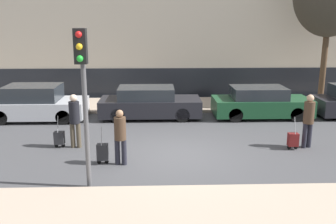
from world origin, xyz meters
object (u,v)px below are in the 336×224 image
Objects in this scene: parked_car_2 at (261,103)px; pedestrian_left at (75,118)px; parked_car_0 at (37,104)px; pedestrian_center at (120,134)px; trolley_left at (59,138)px; trolley_center at (102,152)px; pedestrian_right at (309,118)px; parked_car_1 at (149,103)px; traffic_light at (83,78)px; trolley_right at (293,140)px.

pedestrian_left is at bearing -152.30° from parked_car_2.
parked_car_0 reaches higher than parked_car_2.
pedestrian_left reaches higher than pedestrian_center.
trolley_center reaches higher than trolley_left.
trolley_center is 0.64× the size of pedestrian_right.
pedestrian_right is (0.44, -4.05, 0.39)m from parked_car_2.
pedestrian_center is at bearing -97.89° from parked_car_1.
traffic_light is (-0.13, -1.70, 2.44)m from trolley_center.
pedestrian_right is at bearing -21.78° from parked_car_0.
parked_car_2 is at bearing 88.85° from trolley_right.
pedestrian_right reaches higher than trolley_center.
parked_car_1 is 4.57m from pedestrian_left.
parked_car_1 is 4.83m from parked_car_2.
parked_car_0 is 0.94× the size of parked_car_1.
pedestrian_right is at bearing -2.07° from trolley_left.
pedestrian_right is (10.04, -4.01, 0.34)m from parked_car_0.
trolley_center is 0.29× the size of traffic_light.
traffic_light is at bearing -94.21° from trolley_center.
trolley_left is 0.60× the size of pedestrian_right.
trolley_left is 7.68m from trolley_right.
pedestrian_center is (4.02, -5.32, 0.25)m from parked_car_0.
traffic_light is (-6.69, -2.93, 1.78)m from pedestrian_right.
trolley_right is (-0.08, -4.22, -0.30)m from parked_car_2.
parked_car_1 is (4.78, 0.14, -0.05)m from parked_car_0.
traffic_light is at bearing -131.86° from parked_car_2.
trolley_left is 4.33m from traffic_light.
parked_car_1 is 4.85m from trolley_left.
trolley_right is (7.12, -0.44, -0.69)m from pedestrian_left.
traffic_light reaches higher than pedestrian_left.
pedestrian_center is (1.62, -1.58, -0.10)m from pedestrian_left.
parked_car_2 is at bearing 0.23° from parked_car_0.
trolley_center is at bearing -170.15° from trolley_right.
trolley_right is at bearing 9.85° from trolley_center.
trolley_left is at bearing -179.93° from pedestrian_left.
trolley_left is 2.23m from trolley_center.
parked_car_0 reaches higher than trolley_left.
parked_car_2 reaches higher than trolley_center.
parked_car_1 is at bearing 76.40° from trolley_center.
pedestrian_center is (-5.58, -5.36, 0.30)m from parked_car_2.
parked_car_2 is (4.82, -0.10, -0.00)m from parked_car_1.
parked_car_0 is 9.60m from parked_car_2.
parked_car_0 is 4.78m from parked_car_1.
pedestrian_left is (-2.38, -3.88, 0.39)m from parked_car_1.
traffic_light is (-0.67, -1.61, 1.87)m from pedestrian_center.
parked_car_1 is 2.40× the size of pedestrian_left.
pedestrian_right is at bearing 21.62° from pedestrian_center.
parked_car_1 is 3.79× the size of trolley_center.
pedestrian_center is 0.79m from trolley_center.
parked_car_2 is at bearing 48.14° from traffic_light.
parked_car_1 reaches higher than trolley_center.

